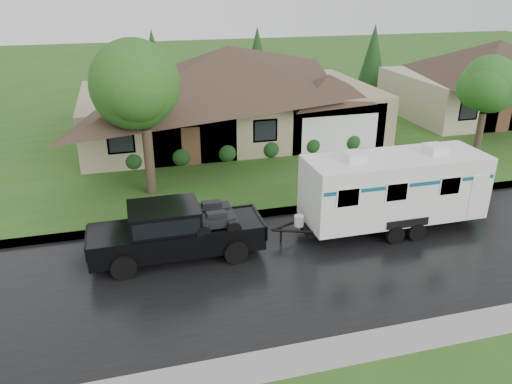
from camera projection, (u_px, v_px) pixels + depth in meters
ground at (258, 242)px, 19.49m from camera, size 140.00×140.00×0.00m
road at (273, 268)px, 17.72m from camera, size 140.00×8.00×0.01m
curb at (244, 216)px, 21.46m from camera, size 140.00×0.50×0.15m
lawn at (197, 134)px, 32.77m from camera, size 140.00×26.00×0.15m
house_main at (234, 82)px, 30.90m from camera, size 19.44×10.80×6.90m
house_neighbor at (500, 70)px, 36.27m from camera, size 15.12×9.72×6.45m
tree_left_green at (143, 89)px, 21.60m from camera, size 4.28×4.28×7.08m
tree_right_green at (488, 88)px, 27.11m from camera, size 3.36×3.36×5.57m
shrub_row at (248, 149)px, 27.97m from camera, size 13.60×1.00×1.00m
pickup_truck at (173, 230)px, 18.04m from camera, size 6.20×2.36×2.07m
travel_trailer at (394, 187)px, 19.89m from camera, size 7.65×2.69×3.43m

